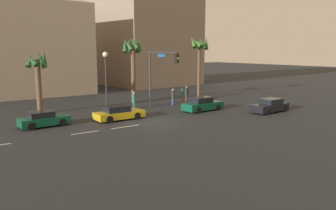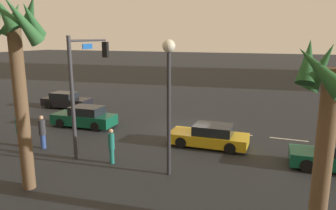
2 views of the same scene
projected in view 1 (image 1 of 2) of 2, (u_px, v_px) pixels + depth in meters
name	position (u px, v px, depth m)	size (l,w,h in m)	color
ground_plane	(156.00, 122.00, 29.09)	(220.00, 220.00, 0.00)	#232628
lane_stripe_2	(85.00, 133.00, 25.47)	(2.26, 0.14, 0.01)	silver
lane_stripe_3	(126.00, 127.00, 27.42)	(2.60, 0.14, 0.01)	silver
car_0	(44.00, 119.00, 27.46)	(4.05, 1.97, 1.29)	#0F5138
car_1	(119.00, 113.00, 30.19)	(4.52, 1.98, 1.30)	gold
car_2	(270.00, 106.00, 33.91)	(4.40, 1.96, 1.38)	black
car_4	(202.00, 104.00, 34.64)	(4.55, 1.99, 1.46)	#0F5138
traffic_signal	(159.00, 69.00, 35.42)	(0.87, 4.57, 6.28)	#38383D
streetlamp	(106.00, 70.00, 33.65)	(0.56, 0.56, 6.12)	#2D2D33
pedestrian_0	(173.00, 97.00, 38.06)	(0.53, 0.53, 1.92)	#2D478C
pedestrian_1	(134.00, 100.00, 35.79)	(0.42, 0.42, 1.80)	#1E7266
pedestrian_2	(187.00, 94.00, 40.95)	(0.53, 0.53, 1.88)	#333338
pedestrian_3	(182.00, 95.00, 39.08)	(0.36, 0.36, 1.90)	#BF3833
palm_tree_0	(38.00, 70.00, 32.54)	(2.45, 2.53, 6.25)	brown
palm_tree_1	(133.00, 56.00, 38.94)	(2.61, 2.36, 7.87)	brown
palm_tree_2	(199.00, 49.00, 43.12)	(2.65, 2.41, 8.20)	brown
building_2	(14.00, 49.00, 48.23)	(18.38, 16.17, 12.80)	#B2A38E
building_3	(145.00, 22.00, 61.06)	(15.24, 15.92, 22.81)	gray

